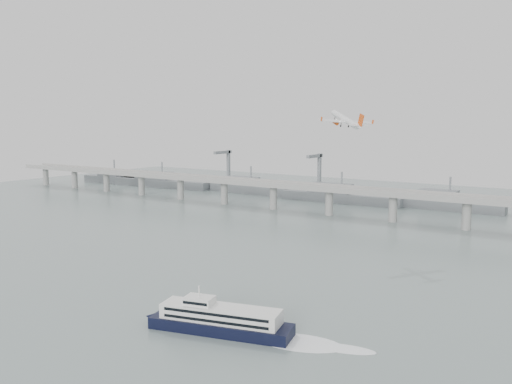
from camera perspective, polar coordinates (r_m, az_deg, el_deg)
The scene contains 5 objects.
ground at distance 237.17m, azimuth -7.53°, elevation -10.13°, with size 900.00×900.00×0.00m, color slate.
bridge at distance 402.51m, azimuth 11.42°, elevation -0.32°, with size 800.00×22.00×23.90m.
distant_fleet at distance 534.85m, azimuth -1.31°, elevation 0.51°, with size 453.00×60.90×40.00m.
ferry at distance 190.01m, azimuth -3.74°, elevation -13.29°, with size 80.71×29.39×15.47m.
airliner at distance 304.58m, azimuth 9.44°, elevation 7.49°, with size 30.79×29.54×12.94m.
Camera 1 is at (150.04, -169.08, 71.77)m, focal length 38.00 mm.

